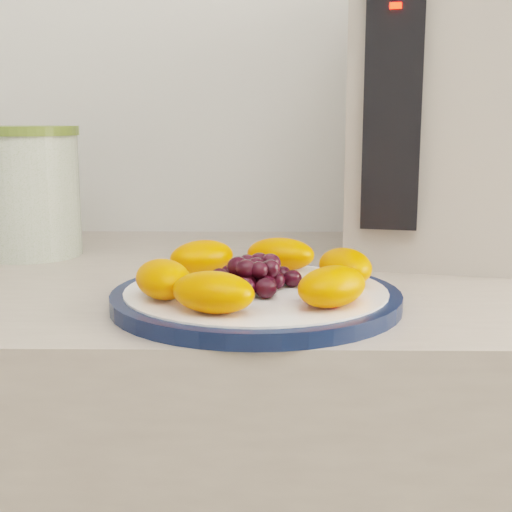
{
  "coord_description": "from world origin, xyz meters",
  "views": [
    {
      "loc": [
        -0.04,
        0.36,
        1.08
      ],
      "look_at": [
        -0.05,
        1.03,
        0.95
      ],
      "focal_mm": 50.0,
      "sensor_mm": 36.0,
      "label": 1
    }
  ],
  "objects": [
    {
      "name": "appliance_body",
      "position": [
        0.19,
        1.33,
        1.09
      ],
      "size": [
        0.28,
        0.34,
        0.38
      ],
      "primitive_type": "cube",
      "rotation": [
        0.0,
        0.0,
        -0.23
      ],
      "color": "#ADA296",
      "rests_on": "counter"
    },
    {
      "name": "canister_lid",
      "position": [
        -0.35,
        1.3,
        1.07
      ],
      "size": [
        0.18,
        0.18,
        0.01
      ],
      "primitive_type": "cylinder",
      "rotation": [
        0.0,
        0.0,
        -0.43
      ],
      "color": "#596A2B",
      "rests_on": "canister"
    },
    {
      "name": "appliance_led",
      "position": [
        0.1,
        1.18,
        1.2
      ],
      "size": [
        0.01,
        0.01,
        0.01
      ],
      "primitive_type": "cube",
      "rotation": [
        0.0,
        0.0,
        -0.23
      ],
      "color": "#FF0C05",
      "rests_on": "appliance_panel"
    },
    {
      "name": "fruit_plate",
      "position": [
        -0.05,
        1.03,
        0.93
      ],
      "size": [
        0.24,
        0.25,
        0.04
      ],
      "color": "#FF5C00",
      "rests_on": "plate_face"
    },
    {
      "name": "appliance_panel",
      "position": [
        0.1,
        1.19,
        1.09
      ],
      "size": [
        0.07,
        0.04,
        0.28
      ],
      "primitive_type": "cube",
      "rotation": [
        0.0,
        0.0,
        -0.23
      ],
      "color": "black",
      "rests_on": "appliance_body"
    },
    {
      "name": "plate_face",
      "position": [
        -0.05,
        1.03,
        0.91
      ],
      "size": [
        0.26,
        0.26,
        0.02
      ],
      "primitive_type": "cylinder",
      "color": "white",
      "rests_on": "counter"
    },
    {
      "name": "plate_rim",
      "position": [
        -0.05,
        1.03,
        0.91
      ],
      "size": [
        0.28,
        0.28,
        0.01
      ],
      "primitive_type": "cylinder",
      "color": "#0D1837",
      "rests_on": "counter"
    },
    {
      "name": "canister",
      "position": [
        -0.35,
        1.3,
        0.98
      ],
      "size": [
        0.18,
        0.18,
        0.16
      ],
      "primitive_type": "cylinder",
      "rotation": [
        0.0,
        0.0,
        -0.43
      ],
      "color": "#33590D",
      "rests_on": "counter"
    }
  ]
}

